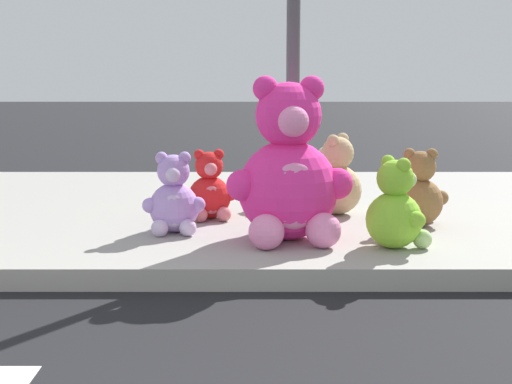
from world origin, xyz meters
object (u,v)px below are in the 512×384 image
object	(u,v)px
sign_pole	(293,14)
plush_red	(209,191)
plush_lime	(396,211)
plush_lavender	(173,200)
plush_pink_large	(288,175)
plush_tan	(334,182)
plush_white	(282,182)
plush_brown	(418,194)

from	to	relation	value
sign_pole	plush_red	distance (m)	1.63
plush_lime	plush_red	distance (m)	1.72
plush_red	plush_lavender	bearing A→B (deg)	-115.30
plush_lime	plush_lavender	size ratio (longest dim) A/B	1.04
plush_pink_large	plush_tan	xyz separation A→B (m)	(0.45, 0.97, -0.20)
plush_white	plush_lime	bearing A→B (deg)	-65.74
sign_pole	plush_white	distance (m)	1.70
plush_pink_large	plush_tan	size ratio (longest dim) A/B	1.71
plush_white	plush_red	size ratio (longest dim) A/B	0.89
sign_pole	plush_brown	distance (m)	1.78
plush_tan	plush_red	bearing A→B (deg)	-169.39
plush_red	plush_pink_large	bearing A→B (deg)	-50.32
sign_pole	plush_brown	world-z (taller)	sign_pole
sign_pole	plush_red	world-z (taller)	sign_pole
plush_pink_large	plush_brown	size ratio (longest dim) A/B	1.92
plush_brown	plush_tan	distance (m)	0.78
plush_pink_large	plush_lavender	distance (m)	0.95
plush_white	plush_brown	bearing A→B (deg)	-39.96
plush_white	sign_pole	bearing A→B (deg)	-87.19
plush_pink_large	plush_brown	world-z (taller)	plush_pink_large
sign_pole	plush_white	bearing A→B (deg)	92.81
sign_pole	plush_tan	distance (m)	1.52
plush_pink_large	plush_white	size ratio (longest dim) A/B	2.29
plush_pink_large	sign_pole	bearing A→B (deg)	84.73
plush_lime	plush_tan	distance (m)	1.25
plush_tan	plush_lavender	bearing A→B (deg)	-151.51
plush_lime	plush_red	world-z (taller)	plush_lime
plush_white	plush_lime	xyz separation A→B (m)	(0.75, -1.66, 0.05)
plush_white	plush_lime	distance (m)	1.82
plush_brown	plush_tan	bearing A→B (deg)	144.55
plush_brown	plush_lavender	xyz separation A→B (m)	(-1.97, -0.27, -0.00)
sign_pole	plush_white	size ratio (longest dim) A/B	6.01
sign_pole	plush_tan	bearing A→B (deg)	44.50
sign_pole	plush_lime	distance (m)	1.80
sign_pole	plush_pink_large	distance (m)	1.35
plush_tan	plush_white	bearing A→B (deg)	134.37
plush_lime	plush_brown	distance (m)	0.82
plush_white	plush_tan	xyz separation A→B (m)	(0.44, -0.45, 0.07)
plush_pink_large	plush_lavender	bearing A→B (deg)	164.24
plush_pink_large	plush_white	world-z (taller)	plush_pink_large
plush_pink_large	plush_tan	distance (m)	1.09
plush_lime	plush_red	xyz separation A→B (m)	(-1.40, 1.01, -0.03)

